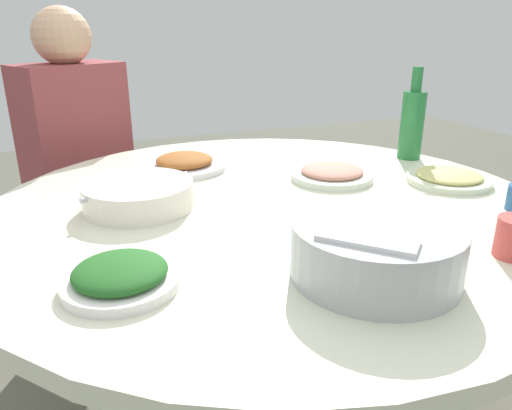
{
  "coord_description": "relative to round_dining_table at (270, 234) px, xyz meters",
  "views": [
    {
      "loc": [
        0.45,
        1.0,
        1.15
      ],
      "look_at": [
        0.07,
        0.08,
        0.77
      ],
      "focal_mm": 34.4,
      "sensor_mm": 36.0,
      "label": 1
    }
  ],
  "objects": [
    {
      "name": "diner_right",
      "position": [
        0.4,
        -0.8,
        0.1
      ],
      "size": [
        0.44,
        0.45,
        0.76
      ],
      "color": "#2D333D",
      "rests_on": "stool_for_diner_right"
    },
    {
      "name": "dish_shrimp",
      "position": [
        -0.23,
        -0.1,
        0.1
      ],
      "size": [
        0.22,
        0.22,
        0.04
      ],
      "color": "silver",
      "rests_on": "round_dining_table"
    },
    {
      "name": "dish_noodles",
      "position": [
        -0.5,
        0.04,
        0.1
      ],
      "size": [
        0.22,
        0.22,
        0.04
      ],
      "color": "silver",
      "rests_on": "round_dining_table"
    },
    {
      "name": "soup_bowl",
      "position": [
        0.3,
        -0.08,
        0.11
      ],
      "size": [
        0.26,
        0.25,
        0.06
      ],
      "color": "white",
      "rests_on": "round_dining_table"
    },
    {
      "name": "round_dining_table",
      "position": [
        0.0,
        0.0,
        0.0
      ],
      "size": [
        1.34,
        1.34,
        0.74
      ],
      "color": "#99999E",
      "rests_on": "ground"
    },
    {
      "name": "green_bottle",
      "position": [
        -0.57,
        -0.2,
        0.2
      ],
      "size": [
        0.07,
        0.07,
        0.28
      ],
      "color": "#257539",
      "rests_on": "round_dining_table"
    },
    {
      "name": "dish_stirfry",
      "position": [
        0.12,
        -0.35,
        0.1
      ],
      "size": [
        0.24,
        0.24,
        0.05
      ],
      "color": "silver",
      "rests_on": "round_dining_table"
    },
    {
      "name": "stool_for_diner_right",
      "position": [
        0.4,
        -0.8,
        -0.44
      ],
      "size": [
        0.31,
        0.31,
        0.44
      ],
      "primitive_type": "cylinder",
      "color": "brown",
      "rests_on": "ground"
    },
    {
      "name": "rice_bowl",
      "position": [
        -0.02,
        0.4,
        0.13
      ],
      "size": [
        0.29,
        0.29,
        0.11
      ],
      "color": "#B2B5BA",
      "rests_on": "round_dining_table"
    },
    {
      "name": "dish_greens",
      "position": [
        0.39,
        0.27,
        0.1
      ],
      "size": [
        0.19,
        0.19,
        0.05
      ],
      "color": "white",
      "rests_on": "round_dining_table"
    }
  ]
}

